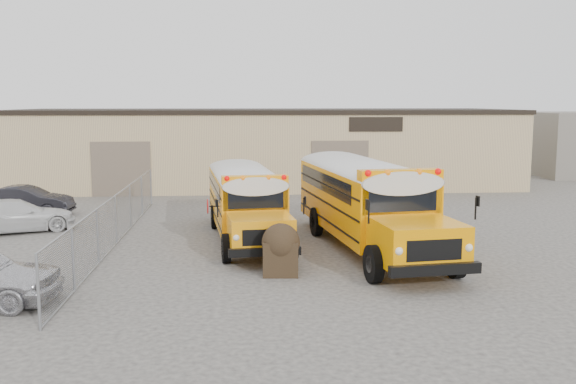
{
  "coord_description": "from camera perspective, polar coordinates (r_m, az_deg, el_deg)",
  "views": [
    {
      "loc": [
        -1.4,
        -20.26,
        5.13
      ],
      "look_at": [
        0.38,
        4.74,
        1.6
      ],
      "focal_mm": 40.0,
      "sensor_mm": 36.0,
      "label": 1
    }
  ],
  "objects": [
    {
      "name": "school_bus_left",
      "position": [
        29.92,
        -4.98,
        1.15
      ],
      "size": [
        3.24,
        9.45,
        2.71
      ],
      "color": "#FF9C0E",
      "rests_on": "ground"
    },
    {
      "name": "car_white",
      "position": [
        27.64,
        -23.0,
        -1.95
      ],
      "size": [
        4.84,
        3.47,
        1.3
      ],
      "primitive_type": "imported",
      "rotation": [
        0.0,
        0.0,
        1.98
      ],
      "color": "silver",
      "rests_on": "ground"
    },
    {
      "name": "ground",
      "position": [
        20.94,
        -0.11,
        -6.16
      ],
      "size": [
        120.0,
        120.0,
        0.0
      ],
      "primitive_type": "plane",
      "color": "#413E3C",
      "rests_on": "ground"
    },
    {
      "name": "chainlink_fence",
      "position": [
        24.08,
        -15.03,
        -2.37
      ],
      "size": [
        0.07,
        18.07,
        1.81
      ],
      "color": "gray",
      "rests_on": "ground"
    },
    {
      "name": "warehouse",
      "position": [
        40.37,
        -2.08,
        4.1
      ],
      "size": [
        30.2,
        10.2,
        4.67
      ],
      "color": "#CCB67E",
      "rests_on": "ground"
    },
    {
      "name": "tarp_bundle",
      "position": [
        19.18,
        -0.64,
        -5.04
      ],
      "size": [
        1.14,
        1.14,
        1.55
      ],
      "color": "black",
      "rests_on": "ground"
    },
    {
      "name": "car_dark",
      "position": [
        31.37,
        -22.28,
        -0.74
      ],
      "size": [
        4.18,
        1.63,
        1.36
      ],
      "primitive_type": "imported",
      "rotation": [
        0.0,
        0.0,
        1.52
      ],
      "color": "black",
      "rests_on": "ground"
    },
    {
      "name": "school_bus_right",
      "position": [
        28.99,
        2.91,
        1.45
      ],
      "size": [
        3.99,
        10.98,
        3.14
      ],
      "color": "#FF9901",
      "rests_on": "ground"
    }
  ]
}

